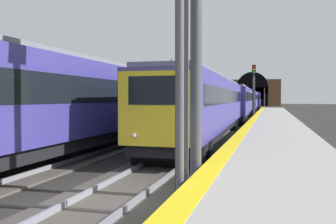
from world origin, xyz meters
name	(u,v)px	position (x,y,z in m)	size (l,w,h in m)	color
ground_plane	(104,206)	(0.00, 0.00, 0.00)	(320.00, 320.00, 0.00)	#282623
platform_right	(281,200)	(0.00, -3.94, 0.46)	(112.00, 3.53, 0.92)	#9E9B93
platform_right_edge_strip	(207,173)	(0.00, -2.43, 0.93)	(112.00, 0.50, 0.01)	yellow
track_main_line	(104,205)	(0.00, 0.00, 0.04)	(160.00, 2.95, 0.21)	#423D38
train_main_approaching	(244,101)	(43.36, 0.00, 2.18)	(79.55, 3.26, 3.77)	navy
train_adjacent_platform	(190,99)	(28.44, 4.38, 2.42)	(64.19, 2.89, 4.22)	navy
railway_signal_near	(180,45)	(-0.46, -1.96, 3.61)	(0.39, 0.38, 6.04)	#4C4C54
railway_signal_mid	(254,88)	(30.86, -1.96, 3.60)	(0.39, 0.38, 6.03)	#38383D
railway_signal_far	(264,95)	(93.61, -1.96, 3.27)	(0.39, 0.38, 5.43)	#4C4C54
tunnel_portal	(252,93)	(111.28, 2.19, 4.33)	(2.83, 17.79, 11.01)	brown
catenary_mast_near	(172,86)	(43.10, 10.46, 4.27)	(0.22, 2.11, 8.33)	#595B60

